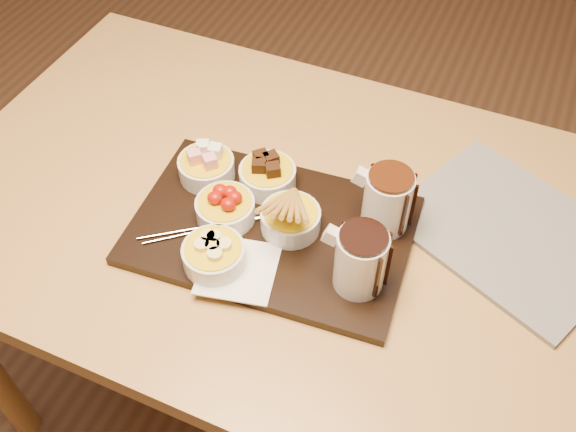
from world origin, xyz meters
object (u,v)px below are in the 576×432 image
at_px(dining_table, 270,236).
at_px(bowl_strawberries, 226,210).
at_px(pitcher_dark_chocolate, 360,261).
at_px(pitcher_milk_chocolate, 387,201).
at_px(newspaper, 511,231).
at_px(serving_board, 272,230).

relative_size(dining_table, bowl_strawberries, 12.00).
distance_m(pitcher_dark_chocolate, pitcher_milk_chocolate, 0.13).
height_order(pitcher_milk_chocolate, newspaper, pitcher_milk_chocolate).
distance_m(bowl_strawberries, pitcher_milk_chocolate, 0.27).
distance_m(serving_board, newspaper, 0.40).
relative_size(bowl_strawberries, newspaper, 0.29).
bearing_deg(serving_board, pitcher_dark_chocolate, -19.98).
bearing_deg(dining_table, pitcher_milk_chocolate, 5.13).
bearing_deg(serving_board, pitcher_milk_chocolate, 21.80).
height_order(serving_board, newspaper, serving_board).
bearing_deg(bowl_strawberries, dining_table, 59.82).
bearing_deg(pitcher_dark_chocolate, dining_table, 146.89).
height_order(dining_table, serving_board, serving_board).
distance_m(serving_board, bowl_strawberries, 0.08).
bearing_deg(bowl_strawberries, pitcher_dark_chocolate, -8.28).
height_order(bowl_strawberries, pitcher_milk_chocolate, pitcher_milk_chocolate).
bearing_deg(newspaper, bowl_strawberries, -134.94).
height_order(bowl_strawberries, newspaper, bowl_strawberries).
height_order(serving_board, pitcher_dark_chocolate, pitcher_dark_chocolate).
bearing_deg(dining_table, newspaper, 13.44).
distance_m(dining_table, pitcher_dark_chocolate, 0.29).
distance_m(dining_table, newspaper, 0.43).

